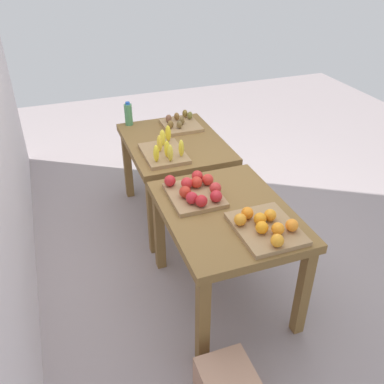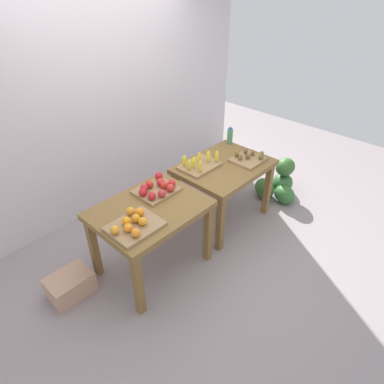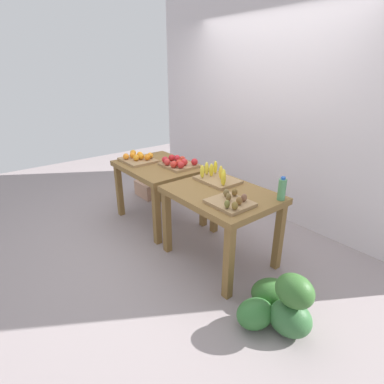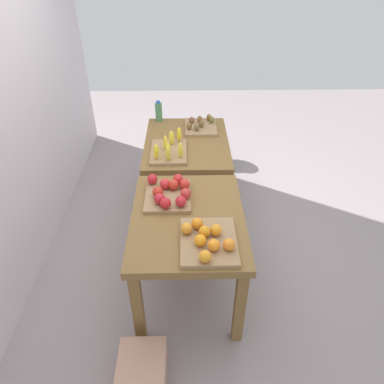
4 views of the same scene
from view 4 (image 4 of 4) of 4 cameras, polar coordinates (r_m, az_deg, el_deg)
ground_plane at (r=3.44m, az=-0.68°, el=-7.59°), size 8.00×8.00×0.00m
display_table_left at (r=2.59m, az=-0.67°, el=-5.75°), size 1.04×0.80×0.76m
display_table_right at (r=3.50m, az=-0.85°, el=6.53°), size 1.04×0.80×0.76m
orange_bin at (r=2.28m, az=2.52°, el=-7.62°), size 0.45×0.37×0.11m
apple_bin at (r=2.66m, az=-3.65°, el=-0.09°), size 0.41×0.36×0.11m
banana_crate at (r=3.22m, az=-3.68°, el=6.72°), size 0.44×0.32×0.17m
kiwi_bin at (r=3.67m, az=1.38°, el=10.47°), size 0.36×0.32×0.10m
water_bottle at (r=3.84m, az=-5.34°, el=12.66°), size 0.07×0.07×0.22m
watermelon_pile at (r=4.53m, az=2.29°, el=7.14°), size 0.66×0.66×0.51m
cardboard_produce_box at (r=2.54m, az=-7.99°, el=-27.08°), size 0.40×0.30×0.23m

